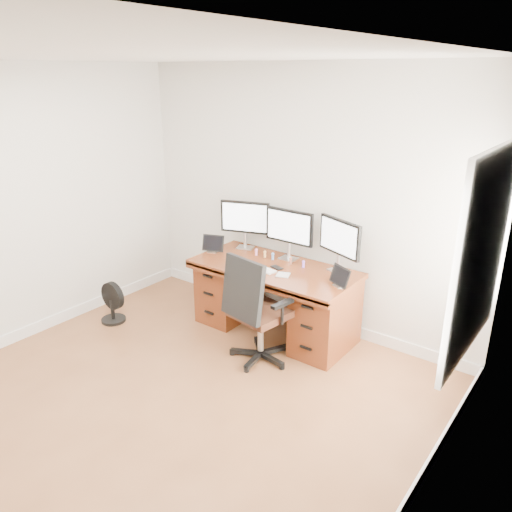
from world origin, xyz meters
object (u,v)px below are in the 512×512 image
Objects in this scene: keyboard at (264,269)px; monitor_center at (289,228)px; desk at (275,297)px; office_chair at (257,327)px; floor_fan at (112,303)px.

monitor_center is at bearing 95.91° from keyboard.
office_chair is (0.19, -0.56, -0.05)m from desk.
office_chair is 1.94× the size of monitor_center.
keyboard reaches higher than desk.
desk is 0.40m from keyboard.
office_chair reaches higher than keyboard.
office_chair is at bearing -71.72° from desk.
monitor_center is (-0.19, 0.80, 0.73)m from office_chair.
desk is at bearing 117.37° from office_chair.
keyboard is (-0.02, -0.41, -0.33)m from monitor_center.
monitor_center reaches higher than floor_fan.
desk reaches higher than floor_fan.
keyboard is at bearing -92.73° from monitor_center.
keyboard is (-0.02, -0.18, 0.36)m from desk.
floor_fan is 0.83× the size of monitor_center.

